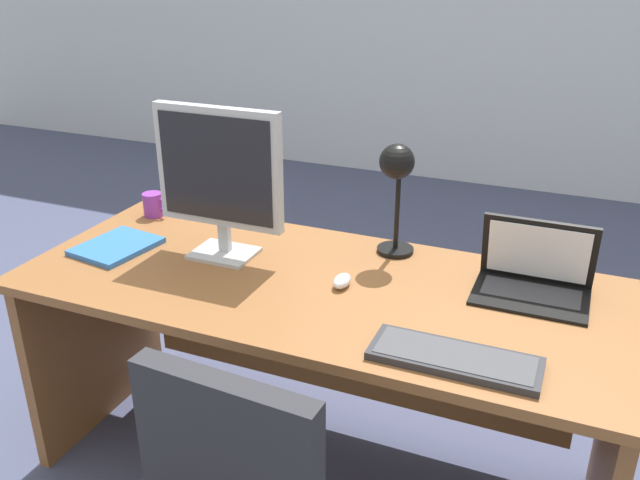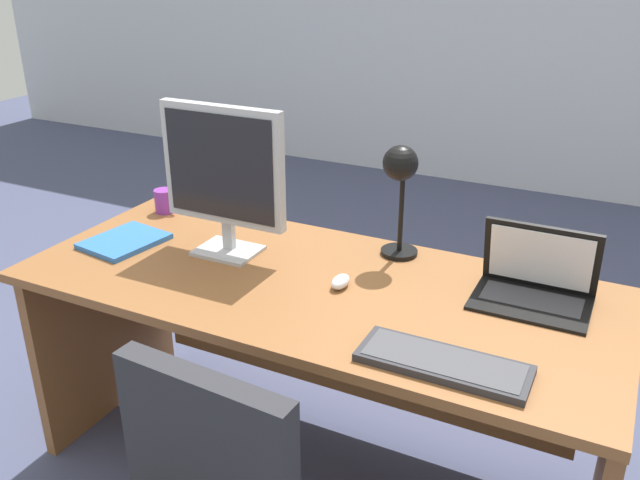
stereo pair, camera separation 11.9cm
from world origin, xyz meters
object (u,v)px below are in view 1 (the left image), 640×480
(monitor, at_px, (219,173))
(coffee_mug, at_px, (153,205))
(laptop, at_px, (535,270))
(keyboard, at_px, (455,358))
(book, at_px, (117,246))
(desk_lamp, at_px, (397,176))
(desk, at_px, (322,336))
(mouse, at_px, (343,280))

(monitor, distance_m, coffee_mug, 0.52)
(laptop, xyz_separation_m, keyboard, (-0.13, -0.45, -0.05))
(book, height_order, coffee_mug, coffee_mug)
(desk_lamp, height_order, book, desk_lamp)
(monitor, xyz_separation_m, book, (-0.35, -0.09, -0.27))
(desk, distance_m, book, 0.74)
(desk, height_order, desk_lamp, desk_lamp)
(desk, bearing_deg, book, -172.54)
(laptop, bearing_deg, book, -170.20)
(mouse, bearing_deg, book, -176.97)
(keyboard, relative_size, coffee_mug, 4.24)
(desk, relative_size, mouse, 21.73)
(desk, distance_m, mouse, 0.26)
(mouse, relative_size, coffee_mug, 0.85)
(mouse, bearing_deg, laptop, 19.46)
(keyboard, height_order, coffee_mug, coffee_mug)
(laptop, height_order, keyboard, laptop)
(laptop, relative_size, keyboard, 0.78)
(desk, distance_m, keyboard, 0.62)
(desk_lamp, bearing_deg, book, -160.32)
(desk, bearing_deg, keyboard, -33.59)
(desk_lamp, bearing_deg, laptop, -10.37)
(coffee_mug, bearing_deg, desk, -15.05)
(desk_lamp, xyz_separation_m, book, (-0.86, -0.31, -0.26))
(book, bearing_deg, desk, 7.46)
(mouse, bearing_deg, desk_lamp, 74.39)
(desk, xyz_separation_m, desk_lamp, (0.16, 0.22, 0.49))
(desk, bearing_deg, monitor, 179.67)
(coffee_mug, bearing_deg, keyboard, -22.85)
(keyboard, height_order, desk_lamp, desk_lamp)
(monitor, xyz_separation_m, desk_lamp, (0.51, 0.21, -0.01))
(mouse, relative_size, desk_lamp, 0.22)
(keyboard, bearing_deg, desk_lamp, 120.72)
(desk, relative_size, monitor, 3.71)
(desk, height_order, monitor, monitor)
(desk_lamp, relative_size, book, 1.33)
(laptop, bearing_deg, keyboard, -106.12)
(desk, distance_m, monitor, 0.61)
(laptop, distance_m, book, 1.33)
(laptop, bearing_deg, coffee_mug, 177.06)
(desk_lamp, bearing_deg, keyboard, -59.28)
(laptop, xyz_separation_m, coffee_mug, (-1.37, 0.07, -0.02))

